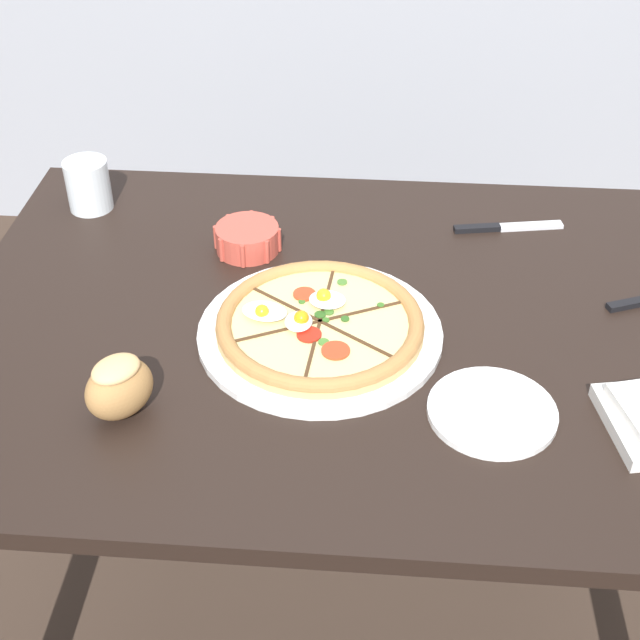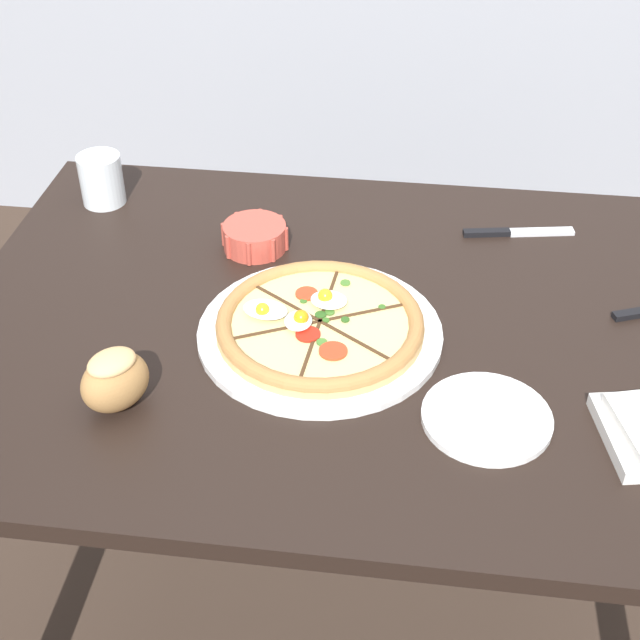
# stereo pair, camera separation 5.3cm
# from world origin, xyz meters

# --- Properties ---
(ground_plane) EXTENTS (12.00, 12.00, 0.00)m
(ground_plane) POSITION_xyz_m (0.00, 0.00, 0.00)
(ground_plane) COLOR #3D2D23
(dining_table) EXTENTS (1.22, 0.89, 0.77)m
(dining_table) POSITION_xyz_m (0.00, 0.00, 0.66)
(dining_table) COLOR black
(dining_table) RESTS_ON ground_plane
(pizza) EXTENTS (0.37, 0.37, 0.05)m
(pizza) POSITION_xyz_m (-0.04, -0.05, 0.79)
(pizza) COLOR white
(pizza) RESTS_ON dining_table
(ramekin_bowl) EXTENTS (0.12, 0.12, 0.04)m
(ramekin_bowl) POSITION_xyz_m (-0.18, 0.18, 0.80)
(ramekin_bowl) COLOR #C64C3D
(ramekin_bowl) RESTS_ON dining_table
(bread_piece_near) EXTENTS (0.12, 0.12, 0.09)m
(bread_piece_near) POSITION_xyz_m (-0.29, -0.23, 0.82)
(bread_piece_near) COLOR #B27F47
(bread_piece_near) RESTS_ON dining_table
(knife_spare) EXTENTS (0.20, 0.05, 0.01)m
(knife_spare) POSITION_xyz_m (0.27, 0.28, 0.78)
(knife_spare) COLOR silver
(knife_spare) RESTS_ON dining_table
(water_glass) EXTENTS (0.08, 0.08, 0.09)m
(water_glass) POSITION_xyz_m (-0.48, 0.30, 0.81)
(water_glass) COLOR white
(water_glass) RESTS_ON dining_table
(side_saucer) EXTENTS (0.18, 0.18, 0.01)m
(side_saucer) POSITION_xyz_m (0.21, -0.20, 0.78)
(side_saucer) COLOR white
(side_saucer) RESTS_ON dining_table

